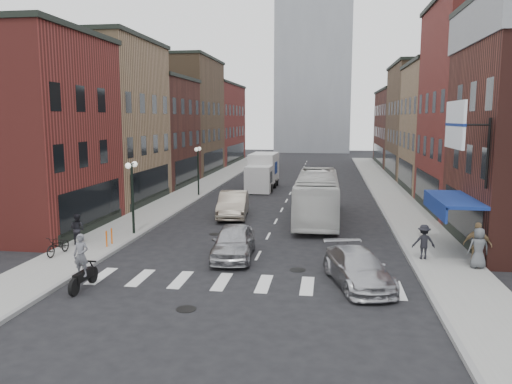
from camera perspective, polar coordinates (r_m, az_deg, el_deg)
ground at (r=22.95m, az=-0.11°, el=-7.95°), size 160.00×160.00×0.00m
sidewalk_left at (r=45.77m, az=-6.63°, el=0.37°), size 3.00×74.00×0.15m
sidewalk_right at (r=44.56m, az=15.01°, el=-0.09°), size 3.00×74.00×0.15m
curb_left at (r=45.42m, az=-4.79°, el=0.24°), size 0.20×74.00×0.16m
curb_right at (r=44.41m, az=13.09°, el=-0.14°), size 0.20×74.00×0.16m
crosswalk_stripes at (r=20.12m, az=-1.38°, el=-10.34°), size 12.00×2.20×0.01m
bldg_left_near at (r=31.98m, az=-26.59°, el=6.09°), size 10.30×9.20×11.30m
bldg_left_mid_a at (r=40.14m, az=-18.86°, el=7.55°), size 10.30×10.20×12.30m
bldg_left_mid_b at (r=49.28m, az=-13.49°, el=6.70°), size 10.30×10.20×10.30m
bldg_left_far_a at (r=59.62m, az=-9.60°, el=8.52°), size 10.30×12.20×13.30m
bldg_left_far_b at (r=73.08m, az=-6.19°, el=7.78°), size 10.30×16.20×11.30m
bldg_right_mid_a at (r=37.67m, az=26.84°, el=8.59°), size 10.30×10.20×14.30m
bldg_right_mid_b at (r=47.27m, az=22.89°, el=6.81°), size 10.30×10.20×11.30m
bldg_right_far_a at (r=57.98m, az=20.20°, el=7.64°), size 10.30×12.20×12.30m
bldg_right_far_b at (r=71.76m, az=17.88°, el=7.01°), size 10.30×16.20×10.30m
awning_blue at (r=25.23m, az=21.26°, el=-0.91°), size 1.80×5.00×0.78m
billboard_sign at (r=22.91m, az=22.02°, el=6.97°), size 1.52×3.00×3.70m
distant_tower at (r=101.52m, az=6.70°, el=18.94°), size 14.00×14.00×50.00m
streetlamp_near at (r=28.10m, az=-13.98°, el=0.91°), size 0.32×1.22×4.11m
streetlamp_far at (r=41.32m, az=-6.64°, el=3.46°), size 0.32×1.22×4.11m
bike_rack at (r=26.17m, az=-16.44°, el=-5.00°), size 0.08×0.68×0.80m
box_truck at (r=45.53m, az=0.75°, el=2.31°), size 2.37×7.44×3.22m
motorcycle_rider at (r=20.19m, az=-19.26°, el=-7.74°), size 0.61×2.14×2.18m
transit_bus at (r=32.10m, az=7.00°, el=-0.47°), size 2.65×11.01×3.06m
sedan_left_near at (r=23.35m, az=-2.58°, el=-5.71°), size 2.13×4.64×1.54m
sedan_left_far at (r=32.81m, az=-2.63°, el=-1.44°), size 2.31×5.27×1.68m
curb_car at (r=20.08m, az=11.58°, el=-8.52°), size 3.08×5.03×1.36m
parked_bicycle at (r=25.15m, az=-21.67°, el=-5.69°), size 0.71×1.74×0.89m
ped_left_solo at (r=26.76m, az=-19.74°, el=-4.00°), size 0.84×0.58×1.57m
ped_right_a at (r=23.88m, az=18.62°, el=-5.42°), size 1.06×0.60×1.58m
ped_right_b at (r=23.39m, az=23.99°, el=-5.54°), size 1.26×0.91×1.95m
ped_right_c at (r=23.27m, az=24.08°, el=-5.86°), size 0.90×0.63×1.76m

